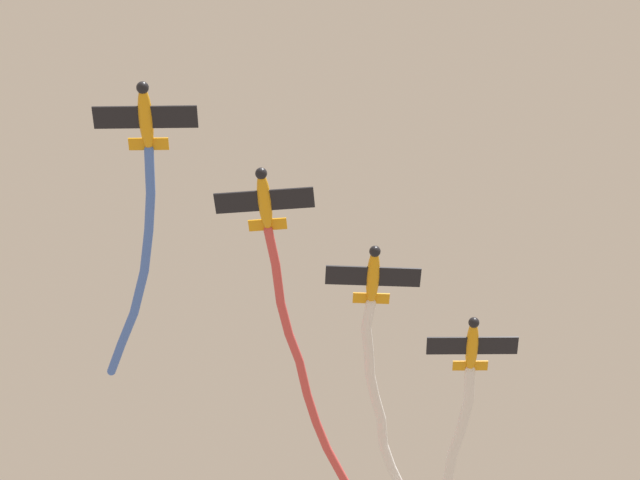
% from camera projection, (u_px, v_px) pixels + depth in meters
% --- Properties ---
extents(airplane_lead, '(5.09, 6.71, 1.65)m').
position_uv_depth(airplane_lead, '(146.00, 117.00, 77.05)').
color(airplane_lead, orange).
extents(smoke_trail_lead, '(18.20, 8.74, 1.49)m').
position_uv_depth(smoke_trail_lead, '(138.00, 271.00, 83.83)').
color(smoke_trail_lead, '#4C75DB').
extents(airplane_left_wing, '(5.03, 6.68, 1.65)m').
position_uv_depth(airplane_left_wing, '(264.00, 200.00, 80.83)').
color(airplane_left_wing, orange).
extents(smoke_trail_left_wing, '(24.09, 2.21, 2.97)m').
position_uv_depth(smoke_trail_left_wing, '(306.00, 375.00, 87.61)').
color(smoke_trail_left_wing, '#DB4C4C').
extents(airplane_right_wing, '(5.11, 6.71, 1.65)m').
position_uv_depth(airplane_right_wing, '(373.00, 276.00, 84.60)').
color(airplane_right_wing, orange).
extents(smoke_trail_right_wing, '(25.48, 2.66, 3.58)m').
position_uv_depth(smoke_trail_right_wing, '(383.00, 420.00, 94.13)').
color(smoke_trail_right_wing, white).
extents(airplane_slot, '(5.09, 6.71, 1.65)m').
position_uv_depth(airplane_slot, '(472.00, 345.00, 88.38)').
color(airplane_slot, orange).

